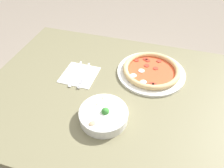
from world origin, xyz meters
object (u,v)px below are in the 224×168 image
at_px(fork, 84,75).
at_px(pizza, 151,71).
at_px(bowl, 103,115).
at_px(knife, 76,72).

bearing_deg(fork, pizza, 103.48).
distance_m(pizza, fork, 0.34).
relative_size(bowl, fork, 1.02).
distance_m(fork, knife, 0.05).
height_order(bowl, fork, bowl).
xyz_separation_m(pizza, knife, (0.37, 0.11, -0.01)).
height_order(pizza, knife, pizza).
xyz_separation_m(pizza, fork, (0.32, 0.11, -0.01)).
height_order(pizza, bowl, bowl).
distance_m(pizza, knife, 0.38).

